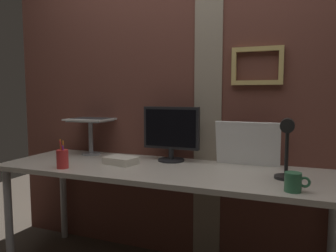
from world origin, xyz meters
TOP-DOWN VIEW (x-y plane):
  - brick_wall_back at (0.00, 0.43)m, footprint 3.02×0.16m
  - desk at (-0.11, 0.04)m, footprint 2.09×0.66m
  - monitor at (-0.13, 0.25)m, footprint 0.39×0.18m
  - laptop_stand at (-0.78, 0.25)m, footprint 0.28×0.22m
  - laptop at (-0.78, 0.32)m, footprint 0.32×0.31m
  - whiteboard_panel at (0.37, 0.28)m, footprint 0.40×0.08m
  - desk_lamp at (0.61, -0.02)m, footprint 0.12×0.20m
  - pen_cup at (-0.67, -0.20)m, footprint 0.07×0.07m
  - coffee_mug at (0.65, -0.20)m, footprint 0.11×0.08m
  - paper_clutter_stack at (-0.40, 0.04)m, footprint 0.22×0.17m

SIDE VIEW (x-z plane):
  - desk at x=-0.11m, z-range 0.30..1.02m
  - paper_clutter_stack at x=-0.40m, z-range 0.73..0.77m
  - coffee_mug at x=0.65m, z-range 0.73..0.82m
  - pen_cup at x=-0.67m, z-range 0.70..0.88m
  - whiteboard_panel at x=0.37m, z-range 0.72..1.01m
  - laptop_stand at x=-0.78m, z-range 0.77..1.03m
  - desk_lamp at x=0.61m, z-range 0.77..1.10m
  - monitor at x=-0.13m, z-range 0.75..1.12m
  - laptop at x=-0.78m, z-range 0.93..1.17m
  - brick_wall_back at x=0.00m, z-range 0.00..2.35m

